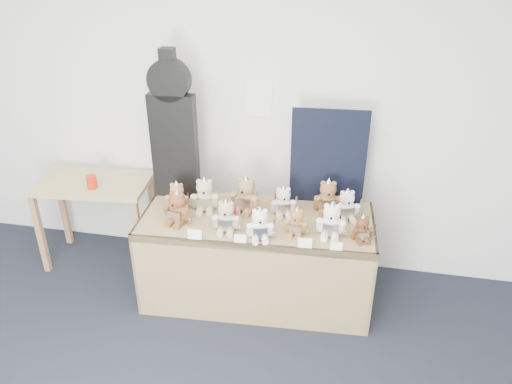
% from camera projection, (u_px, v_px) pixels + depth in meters
% --- Properties ---
extents(room_shell, '(6.00, 6.00, 6.00)m').
position_uv_depth(room_shell, '(259.00, 99.00, 3.98)').
color(room_shell, silver).
rests_on(room_shell, floor).
extents(display_table, '(1.82, 0.85, 0.74)m').
position_uv_depth(display_table, '(256.00, 240.00, 3.82)').
color(display_table, olive).
rests_on(display_table, floor).
extents(side_table, '(1.00, 0.61, 0.79)m').
position_uv_depth(side_table, '(94.00, 195.00, 4.29)').
color(side_table, '#9D8D54').
rests_on(side_table, floor).
extents(guitar_case, '(0.36, 0.11, 1.20)m').
position_uv_depth(guitar_case, '(173.00, 128.00, 3.87)').
color(guitar_case, black).
rests_on(guitar_case, display_table).
extents(navy_board, '(0.58, 0.06, 0.78)m').
position_uv_depth(navy_board, '(328.00, 157.00, 3.85)').
color(navy_board, black).
rests_on(navy_board, display_table).
extents(red_cup, '(0.08, 0.08, 0.11)m').
position_uv_depth(red_cup, '(92.00, 182.00, 4.10)').
color(red_cup, red).
rests_on(red_cup, side_table).
extents(teddy_front_far_left, '(0.24, 0.21, 0.29)m').
position_uv_depth(teddy_front_far_left, '(178.00, 209.00, 3.70)').
color(teddy_front_far_left, brown).
rests_on(teddy_front_far_left, display_table).
extents(teddy_front_left, '(0.23, 0.19, 0.27)m').
position_uv_depth(teddy_front_left, '(226.00, 217.00, 3.60)').
color(teddy_front_left, '#C6B18C').
rests_on(teddy_front_left, display_table).
extents(teddy_front_centre, '(0.22, 0.20, 0.27)m').
position_uv_depth(teddy_front_centre, '(260.00, 225.00, 3.51)').
color(teddy_front_centre, white).
rests_on(teddy_front_centre, display_table).
extents(teddy_front_right, '(0.19, 0.16, 0.23)m').
position_uv_depth(teddy_front_right, '(297.00, 222.00, 3.57)').
color(teddy_front_right, olive).
rests_on(teddy_front_right, display_table).
extents(teddy_front_far_right, '(0.23, 0.19, 0.29)m').
position_uv_depth(teddy_front_far_right, '(331.00, 221.00, 3.54)').
color(teddy_front_far_right, white).
rests_on(teddy_front_far_right, display_table).
extents(teddy_front_end, '(0.18, 0.16, 0.21)m').
position_uv_depth(teddy_front_end, '(362.00, 229.00, 3.50)').
color(teddy_front_end, brown).
rests_on(teddy_front_end, display_table).
extents(teddy_back_left, '(0.25, 0.22, 0.30)m').
position_uv_depth(teddy_back_left, '(205.00, 196.00, 3.86)').
color(teddy_back_left, '#C0B58C').
rests_on(teddy_back_left, display_table).
extents(teddy_back_centre_left, '(0.26, 0.23, 0.32)m').
position_uv_depth(teddy_back_centre_left, '(246.00, 196.00, 3.85)').
color(teddy_back_centre_left, '#9C744E').
rests_on(teddy_back_centre_left, display_table).
extents(teddy_back_centre_right, '(0.22, 0.20, 0.26)m').
position_uv_depth(teddy_back_centre_right, '(283.00, 202.00, 3.81)').
color(teddy_back_centre_right, silver).
rests_on(teddy_back_centre_right, display_table).
extents(teddy_back_right, '(0.25, 0.21, 0.30)m').
position_uv_depth(teddy_back_right, '(328.00, 198.00, 3.84)').
color(teddy_back_right, brown).
rests_on(teddy_back_right, display_table).
extents(teddy_back_end, '(0.22, 0.20, 0.27)m').
position_uv_depth(teddy_back_end, '(347.00, 206.00, 3.75)').
color(teddy_back_end, white).
rests_on(teddy_back_end, display_table).
extents(teddy_back_far_left, '(0.21, 0.18, 0.25)m').
position_uv_depth(teddy_back_far_left, '(177.00, 197.00, 3.89)').
color(teddy_back_far_left, '#AD7750').
rests_on(teddy_back_far_left, display_table).
extents(entry_card_a, '(0.10, 0.03, 0.07)m').
position_uv_depth(entry_card_a, '(195.00, 234.00, 3.52)').
color(entry_card_a, white).
rests_on(entry_card_a, display_table).
extents(entry_card_b, '(0.08, 0.02, 0.06)m').
position_uv_depth(entry_card_b, '(240.00, 239.00, 3.49)').
color(entry_card_b, white).
rests_on(entry_card_b, display_table).
extents(entry_card_c, '(0.10, 0.03, 0.07)m').
position_uv_depth(entry_card_c, '(305.00, 243.00, 3.43)').
color(entry_card_c, white).
rests_on(entry_card_c, display_table).
extents(entry_card_d, '(0.08, 0.02, 0.06)m').
position_uv_depth(entry_card_d, '(336.00, 246.00, 3.41)').
color(entry_card_d, white).
rests_on(entry_card_d, display_table).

